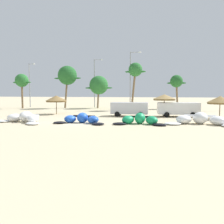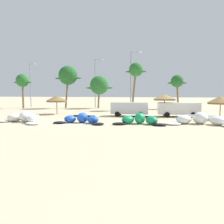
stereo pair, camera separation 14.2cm
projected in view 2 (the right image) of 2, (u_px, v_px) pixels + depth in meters
name	position (u px, v px, depth m)	size (l,w,h in m)	color
ground_plane	(77.00, 122.00, 24.07)	(260.00, 260.00, 0.00)	beige
kite_left	(24.00, 118.00, 24.19)	(6.00, 3.61, 1.17)	white
kite_left_of_center	(81.00, 119.00, 23.53)	(5.72, 2.67, 1.06)	black
kite_center	(140.00, 120.00, 22.71)	(5.56, 2.58, 1.13)	black
kite_right_of_center	(200.00, 120.00, 22.53)	(7.21, 3.67, 1.19)	white
beach_umbrella_near_van	(57.00, 99.00, 33.18)	(3.06, 3.06, 2.74)	brown
beach_umbrella_middle	(165.00, 97.00, 29.68)	(2.96, 2.96, 2.94)	brown
beach_umbrella_near_palms	(221.00, 100.00, 27.10)	(3.02, 3.02, 2.75)	brown
parked_van	(178.00, 108.00, 29.78)	(5.47, 2.80, 1.84)	white
parked_car_second	(129.00, 108.00, 30.35)	(4.88, 2.22, 1.84)	silver
palm_leftmost	(23.00, 81.00, 45.01)	(3.91, 2.60, 6.85)	brown
palm_left	(68.00, 76.00, 45.85)	(5.76, 3.84, 8.54)	brown
palm_left_of_gap	(99.00, 85.00, 45.59)	(5.62, 3.75, 6.53)	#7F6647
palm_center_left	(136.00, 71.00, 40.64)	(3.73, 2.49, 8.51)	brown
palm_center_right	(177.00, 82.00, 44.07)	(3.63, 2.42, 6.59)	brown
lamppost_west	(31.00, 83.00, 49.34)	(1.57, 0.24, 9.45)	gray
lamppost_west_center	(96.00, 81.00, 47.95)	(2.00, 0.24, 10.16)	gray
lamppost_east_center	(132.00, 78.00, 42.31)	(2.10, 0.24, 10.73)	gray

